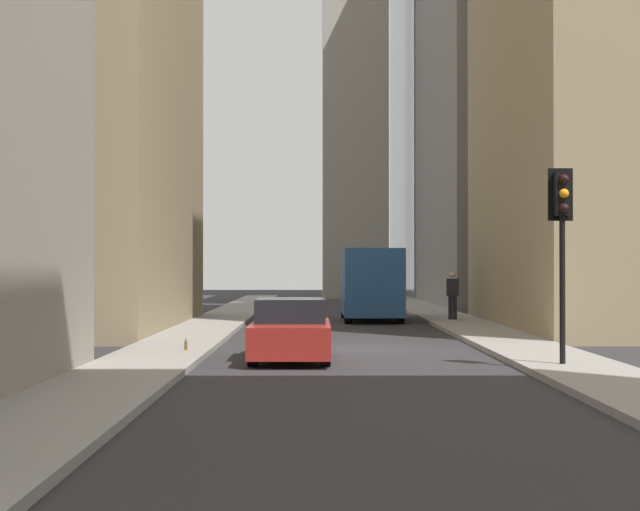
{
  "coord_description": "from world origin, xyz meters",
  "views": [
    {
      "loc": [
        -26.94,
        0.86,
        2.15
      ],
      "look_at": [
        13.66,
        0.63,
        2.59
      ],
      "focal_mm": 57.62,
      "sensor_mm": 36.0,
      "label": 1
    }
  ],
  "objects": [
    {
      "name": "building_left_far",
      "position": [
        28.85,
        -10.59,
        14.42
      ],
      "size": [
        18.94,
        10.5,
        28.81
      ],
      "color": "gray",
      "rests_on": "ground_plane"
    },
    {
      "name": "sedan_red",
      "position": [
        -3.47,
        1.4,
        0.66
      ],
      "size": [
        4.3,
        1.78,
        1.42
      ],
      "color": "maroon",
      "rests_on": "ground_plane"
    },
    {
      "name": "sidewalk_right",
      "position": [
        0.0,
        4.5,
        0.07
      ],
      "size": [
        90.0,
        2.2,
        0.14
      ],
      "primitive_type": "cube",
      "color": "gray",
      "rests_on": "ground_plane"
    },
    {
      "name": "delivery_truck",
      "position": [
        14.06,
        -1.4,
        1.46
      ],
      "size": [
        6.46,
        2.25,
        2.84
      ],
      "color": "#285699",
      "rests_on": "ground_plane"
    },
    {
      "name": "pedestrian",
      "position": [
        12.03,
        -4.41,
        1.13
      ],
      "size": [
        0.26,
        0.44,
        1.82
      ],
      "color": "black",
      "rests_on": "sidewalk_left"
    },
    {
      "name": "sidewalk_left",
      "position": [
        0.0,
        -4.5,
        0.07
      ],
      "size": [
        90.0,
        2.2,
        0.14
      ],
      "primitive_type": "cube",
      "color": "gray",
      "rests_on": "ground_plane"
    },
    {
      "name": "church_spire",
      "position": [
        43.07,
        -1.9,
        20.31
      ],
      "size": [
        4.81,
        4.81,
        38.91
      ],
      "color": "#A8A091",
      "rests_on": "ground_plane"
    },
    {
      "name": "traffic_light_foreground",
      "position": [
        -5.74,
        -4.28,
        3.13
      ],
      "size": [
        0.43,
        0.52,
        4.07
      ],
      "color": "black",
      "rests_on": "sidewalk_left"
    },
    {
      "name": "ground_plane",
      "position": [
        0.0,
        0.0,
        0.0
      ],
      "size": [
        135.0,
        135.0,
        0.0
      ],
      "primitive_type": "plane",
      "color": "#302D30"
    },
    {
      "name": "discarded_bottle",
      "position": [
        -2.18,
        3.96,
        0.25
      ],
      "size": [
        0.07,
        0.07,
        0.27
      ],
      "color": "brown",
      "rests_on": "sidewalk_right"
    }
  ]
}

